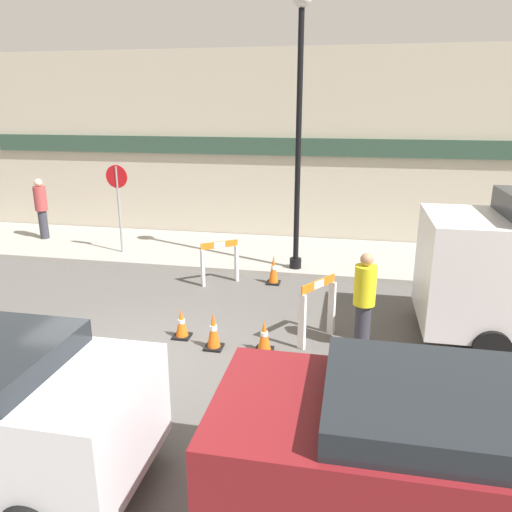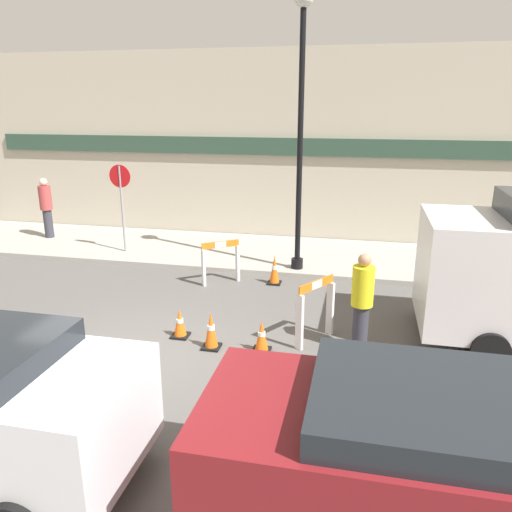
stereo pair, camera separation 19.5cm
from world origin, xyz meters
The scene contains 14 objects.
ground_plane centered at (0.00, 0.00, 0.00)m, with size 60.00×60.00×0.00m, color #565451.
sidewalk_slab centered at (0.00, 6.19, 0.06)m, with size 18.00×3.38×0.13m.
storefront_facade centered at (0.00, 7.95, 2.75)m, with size 18.00×0.22×5.50m.
streetlamp_post centered at (1.90, 4.91, 4.07)m, with size 0.44×0.44×6.24m.
stop_sign centered at (-2.89, 5.37, 1.69)m, with size 0.60×0.06×2.35m.
barricade_0 centered at (2.70, 1.32, 0.62)m, with size 0.60×0.83×1.13m.
barricade_1 centered at (0.28, 3.82, 0.55)m, with size 0.80×0.64×1.00m.
traffic_cone_0 centered at (1.49, 4.03, 0.33)m, with size 0.30×0.30×0.69m.
traffic_cone_1 centered at (0.34, 0.98, 0.26)m, with size 0.30×0.30×0.53m.
traffic_cone_2 centered at (1.01, 0.68, 0.32)m, with size 0.30×0.30×0.66m.
traffic_cone_3 centered at (1.87, 0.74, 0.27)m, with size 0.30×0.30×0.56m.
person_worker centered at (3.47, 1.17, 0.91)m, with size 0.49×0.49×1.69m.
person_pedestrian centered at (-5.81, 6.25, 1.09)m, with size 0.45×0.45×1.78m.
parked_car_2 centered at (4.28, -2.77, 0.96)m, with size 4.47×1.93×1.69m.
Camera 2 is at (3.40, -6.66, 4.00)m, focal length 35.00 mm.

